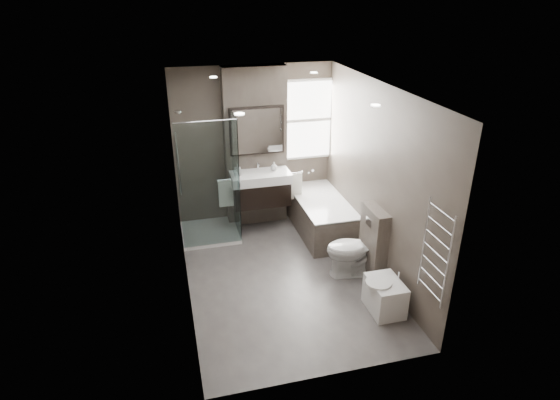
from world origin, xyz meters
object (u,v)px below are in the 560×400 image
object	(u,v)px
bathtub	(321,214)
toilet	(355,249)
vanity	(261,188)
bidet	(384,295)

from	to	relation	value
bathtub	toilet	size ratio (longest dim) A/B	2.02
bathtub	toilet	distance (m)	1.30
bathtub	toilet	world-z (taller)	toilet
vanity	bidet	world-z (taller)	vanity
bathtub	bidet	xyz separation A→B (m)	(0.09, -2.15, -0.09)
vanity	toilet	world-z (taller)	vanity
vanity	bathtub	size ratio (longest dim) A/B	0.59
bidet	vanity	bearing A→B (deg)	112.26
toilet	bidet	world-z (taller)	toilet
toilet	bidet	bearing A→B (deg)	10.35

